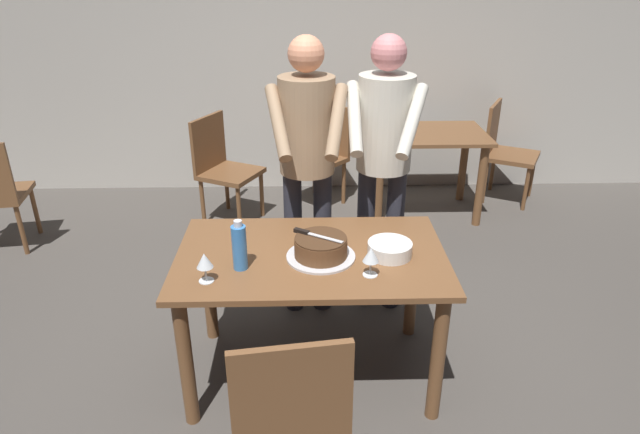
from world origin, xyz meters
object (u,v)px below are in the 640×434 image
cake_on_platter (321,248)px  background_chair_3 (504,148)px  plate_stack (390,249)px  background_table (426,150)px  main_dining_table (311,275)px  chair_near_side (289,410)px  background_chair_0 (223,165)px  person_cutting_cake (307,151)px  wine_glass_far (371,256)px  background_chair_2 (321,151)px  cake_knife (308,233)px  person_standing_beside (384,149)px  water_bottle (239,247)px  wine_glass_near (205,261)px

cake_on_platter → background_chair_3: bearing=54.3°
plate_stack → background_table: (0.62, 2.14, -0.21)m
main_dining_table → chair_near_side: bearing=-97.0°
background_chair_0 → background_chair_3: 2.56m
plate_stack → person_cutting_cake: bearing=121.4°
wine_glass_far → chair_near_side: size_ratio=0.16×
background_chair_2 → background_chair_3: (1.68, 0.04, 0.00)m
cake_knife → plate_stack: bearing=-3.4°
chair_near_side → background_chair_2: size_ratio=1.00×
person_standing_beside → background_table: bearing=68.3°
water_bottle → person_cutting_cake: (0.32, 0.76, 0.21)m
wine_glass_far → wine_glass_near: bearing=-177.5°
plate_stack → person_standing_beside: (0.05, 0.69, 0.29)m
chair_near_side → wine_glass_far: bearing=57.3°
chair_near_side → background_chair_2: same height
plate_stack → background_chair_3: (1.42, 2.43, -0.29)m
cake_on_platter → wine_glass_far: 0.29m
wine_glass_near → chair_near_side: bearing=-54.8°
plate_stack → wine_glass_far: (-0.12, -0.19, 0.07)m
plate_stack → chair_near_side: 0.95m
cake_knife → wine_glass_far: wine_glass_far is taller
background_table → background_chair_3: 0.85m
water_bottle → chair_near_side: bearing=-70.1°
cake_knife → person_standing_beside: bearing=55.9°
main_dining_table → background_table: bearing=64.4°
plate_stack → background_chair_2: (-0.27, 2.39, -0.29)m
main_dining_table → wine_glass_far: size_ratio=9.34×
background_chair_3 → wine_glass_near: bearing=-130.8°
wine_glass_near → wine_glass_far: size_ratio=1.00×
main_dining_table → person_standing_beside: 0.91m
cake_knife → background_chair_0: 2.17m
cake_knife → person_cutting_cake: person_cutting_cake is taller
background_chair_2 → background_chair_3: 1.68m
plate_stack → background_table: bearing=73.8°
plate_stack → background_chair_3: 2.83m
water_bottle → person_cutting_cake: bearing=67.0°
chair_near_side → background_chair_0: size_ratio=1.00×
background_chair_0 → background_chair_3: same height
main_dining_table → wine_glass_near: (-0.48, -0.25, 0.23)m
cake_knife → background_chair_2: (0.13, 2.37, -0.37)m
background_chair_2 → background_table: bearing=-16.1°
person_cutting_cake → person_standing_beside: 0.45m
person_cutting_cake → chair_near_side: bearing=-93.4°
main_dining_table → water_bottle: size_ratio=5.38×
chair_near_side → background_chair_3: (1.90, 3.19, 0.00)m
cake_on_platter → background_chair_0: 2.22m
person_cutting_cake → cake_knife: bearing=-90.0°
water_bottle → chair_near_side: size_ratio=0.28×
background_chair_3 → plate_stack: bearing=-120.2°
main_dining_table → background_chair_3: (1.80, 2.40, -0.13)m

